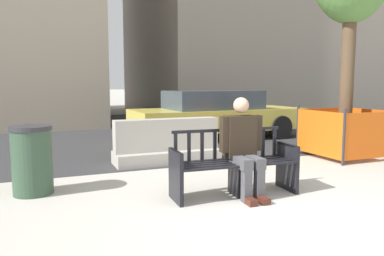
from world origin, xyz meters
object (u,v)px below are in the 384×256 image
object	(u,v)px
car_taxi_near	(217,114)
trash_bin	(32,160)
street_bench	(234,166)
construction_fence	(344,131)
seated_person	(243,145)
jersey_barrier_centre	(167,145)

from	to	relation	value
car_taxi_near	trash_bin	distance (m)	5.98
street_bench	construction_fence	distance (m)	3.72
street_bench	trash_bin	bearing A→B (deg)	156.83
street_bench	trash_bin	world-z (taller)	trash_bin
seated_person	trash_bin	xyz separation A→B (m)	(-2.61, 1.14, -0.22)
street_bench	jersey_barrier_centre	bearing A→B (deg)	94.07
car_taxi_near	trash_bin	bearing A→B (deg)	-140.74
jersey_barrier_centre	car_taxi_near	distance (m)	3.43
street_bench	seated_person	world-z (taller)	seated_person
seated_person	jersey_barrier_centre	xyz separation A→B (m)	(-0.27, 2.39, -0.35)
street_bench	construction_fence	bearing A→B (deg)	23.92
jersey_barrier_centre	seated_person	bearing A→B (deg)	-83.54
street_bench	trash_bin	size ratio (longest dim) A/B	1.84
street_bench	jersey_barrier_centre	world-z (taller)	street_bench
jersey_barrier_centre	construction_fence	world-z (taller)	construction_fence
seated_person	jersey_barrier_centre	world-z (taller)	seated_person
street_bench	car_taxi_near	size ratio (longest dim) A/B	0.36
construction_fence	trash_bin	bearing A→B (deg)	-175.78
jersey_barrier_centre	car_taxi_near	size ratio (longest dim) A/B	0.42
seated_person	construction_fence	bearing A→B (deg)	25.49
jersey_barrier_centre	street_bench	bearing A→B (deg)	-85.93
street_bench	seated_person	bearing A→B (deg)	-31.00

